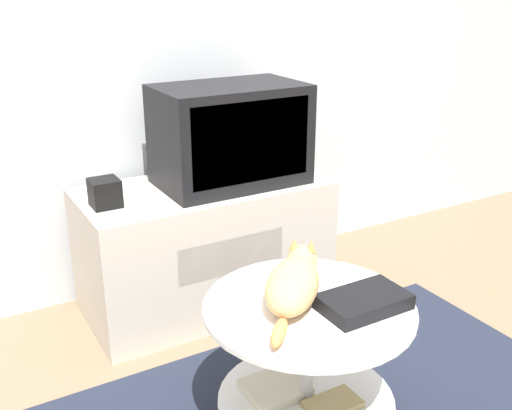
{
  "coord_description": "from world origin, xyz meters",
  "views": [
    {
      "loc": [
        -0.98,
        -1.32,
        1.43
      ],
      "look_at": [
        0.06,
        0.49,
        0.64
      ],
      "focal_mm": 42.0,
      "sensor_mm": 36.0,
      "label": 1
    }
  ],
  "objects_px": {
    "tv": "(230,135)",
    "dvd_box": "(364,302)",
    "cat": "(294,282)",
    "speaker": "(105,193)"
  },
  "relations": [
    {
      "from": "dvd_box",
      "to": "cat",
      "type": "relative_size",
      "value": 0.63
    },
    {
      "from": "speaker",
      "to": "cat",
      "type": "relative_size",
      "value": 0.27
    },
    {
      "from": "tv",
      "to": "dvd_box",
      "type": "height_order",
      "value": "tv"
    },
    {
      "from": "tv",
      "to": "cat",
      "type": "distance_m",
      "value": 0.93
    },
    {
      "from": "tv",
      "to": "cat",
      "type": "height_order",
      "value": "tv"
    },
    {
      "from": "speaker",
      "to": "dvd_box",
      "type": "relative_size",
      "value": 0.42
    },
    {
      "from": "speaker",
      "to": "cat",
      "type": "bearing_deg",
      "value": -68.49
    },
    {
      "from": "tv",
      "to": "dvd_box",
      "type": "relative_size",
      "value": 2.34
    },
    {
      "from": "dvd_box",
      "to": "cat",
      "type": "distance_m",
      "value": 0.22
    },
    {
      "from": "dvd_box",
      "to": "cat",
      "type": "bearing_deg",
      "value": 134.01
    }
  ]
}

